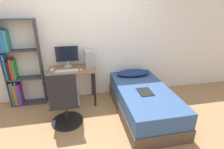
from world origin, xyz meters
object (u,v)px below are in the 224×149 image
keyboard (67,71)px  pc_tower (89,58)px  bed (143,101)px  office_chair (65,106)px  bookshelf (16,68)px  monitor (67,55)px

keyboard → pc_tower: 0.52m
bed → keyboard: (-1.38, 0.53, 0.52)m
bed → keyboard: keyboard is taller
office_chair → pc_tower: bearing=59.0°
office_chair → keyboard: office_chair is taller
keyboard → bookshelf: bearing=164.4°
bed → monitor: 1.76m
office_chair → keyboard: 0.73m
office_chair → monitor: (0.06, 0.91, 0.62)m
keyboard → pc_tower: (0.45, 0.21, 0.16)m
office_chair → keyboard: (0.04, 0.61, 0.39)m
keyboard → pc_tower: pc_tower is taller
monitor → keyboard: bearing=-93.1°
bookshelf → bed: bearing=-18.9°
bookshelf → bed: bookshelf is taller
bed → monitor: (-1.36, 0.83, 0.75)m
office_chair → bed: office_chair is taller
bed → office_chair: bearing=-176.8°
bookshelf → monitor: (0.99, 0.02, 0.21)m
bed → monitor: bearing=148.8°
monitor → keyboard: 0.38m
pc_tower → bed: bearing=-38.7°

